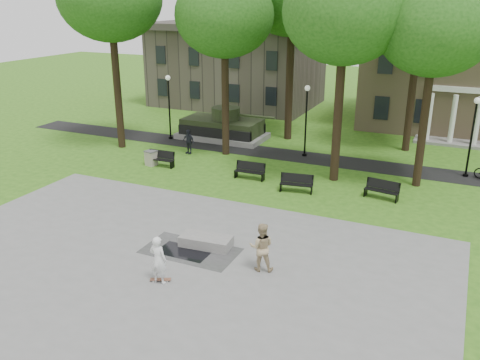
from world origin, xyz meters
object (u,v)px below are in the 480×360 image
Objects in this scene: concrete_block at (206,241)px; friend_watching at (261,247)px; park_bench_0 at (161,158)px; trash_bin at (151,158)px; skateboarder at (158,260)px.

friend_watching is at bearing -16.83° from concrete_block.
park_bench_0 is 1.88× the size of trash_bin.
friend_watching is 14.63m from trash_bin.
skateboarder is 1.05× the size of park_bench_0.
friend_watching is 1.09× the size of park_bench_0.
friend_watching is at bearing -140.39° from skateboarder.
skateboarder is at bearing -93.40° from concrete_block.
trash_bin reaches higher than concrete_block.
trash_bin is (-8.21, 11.72, -0.48)m from skateboarder.
skateboarder is 3.95m from friend_watching.
park_bench_0 is at bearing 132.29° from concrete_block.
concrete_block is 11.50m from park_bench_0.
trash_bin is (-11.31, 9.27, -0.52)m from friend_watching.
park_bench_0 reaches higher than trash_bin.
skateboarder reaches higher than concrete_block.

